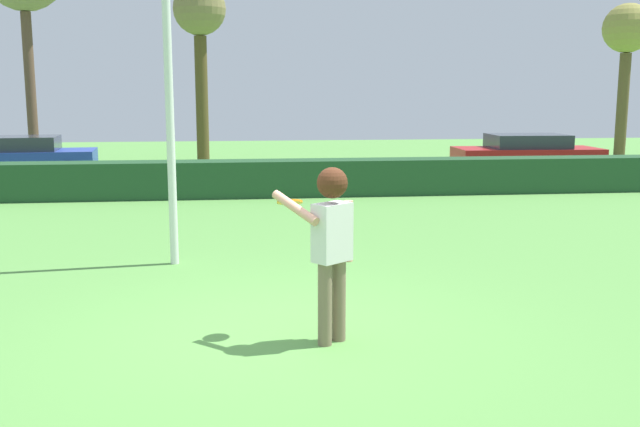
% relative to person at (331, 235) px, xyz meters
% --- Properties ---
extents(ground_plane, '(60.00, 60.00, 0.00)m').
position_rel_person_xyz_m(ground_plane, '(-0.48, 0.34, -1.10)').
color(ground_plane, '#5A9745').
extents(person, '(0.81, 0.55, 1.77)m').
position_rel_person_xyz_m(person, '(0.00, 0.00, 0.00)').
color(person, '#7C6651').
rests_on(person, ground).
extents(frisbee, '(0.26, 0.26, 0.10)m').
position_rel_person_xyz_m(frisbee, '(-0.38, 0.37, 0.28)').
color(frisbee, orange).
extents(lamppost, '(0.24, 0.24, 5.82)m').
position_rel_person_xyz_m(lamppost, '(-1.83, 3.62, 2.12)').
color(lamppost, silver).
rests_on(lamppost, ground).
extents(hedge_row, '(24.39, 0.90, 0.86)m').
position_rel_person_xyz_m(hedge_row, '(-0.48, 10.41, -0.67)').
color(hedge_row, '#214828').
rests_on(hedge_row, ground).
extents(parked_car_blue, '(4.34, 2.11, 1.25)m').
position_rel_person_xyz_m(parked_car_blue, '(-6.98, 14.33, -0.42)').
color(parked_car_blue, '#263FA5').
rests_on(parked_car_blue, ground).
extents(parked_car_red, '(4.26, 1.93, 1.25)m').
position_rel_person_xyz_m(parked_car_red, '(7.69, 13.61, -0.42)').
color(parked_car_red, '#B21E1E').
rests_on(parked_car_red, ground).
extents(willow_tree, '(1.86, 1.86, 5.80)m').
position_rel_person_xyz_m(willow_tree, '(14.07, 19.80, 3.48)').
color(willow_tree, brown).
rests_on(willow_tree, ground).
extents(oak_tree, '(1.83, 1.83, 6.25)m').
position_rel_person_xyz_m(oak_tree, '(-2.01, 19.35, 3.85)').
color(oak_tree, '#4F4220').
rests_on(oak_tree, ground).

